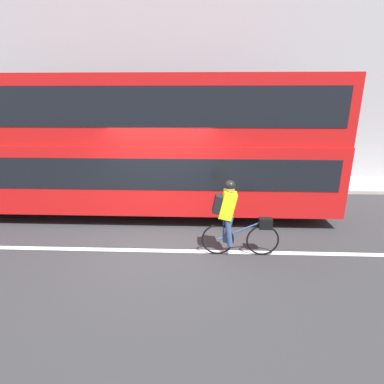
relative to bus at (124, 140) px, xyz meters
The scene contains 7 objects.
ground_plane 3.35m from the bus, 63.28° to the right, with size 80.00×80.00×0.00m, color #2D2D30.
road_center_line 3.39m from the bus, 63.93° to the right, with size 50.00×0.14×0.01m, color silver.
sidewalk_curb 3.64m from the bus, 67.02° to the left, with size 60.00×2.07×0.12m.
building_facade 4.44m from the bus, 73.40° to the left, with size 60.00×0.30×7.17m.
bus is the anchor object (origin of this frame).
cyclist_on_bike 3.94m from the bus, 42.12° to the right, with size 1.59×0.32×1.60m.
street_sign_post 2.87m from the bus, 105.12° to the left, with size 0.36×0.09×2.26m.
Camera 1 is at (1.00, -5.77, 3.11)m, focal length 28.00 mm.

